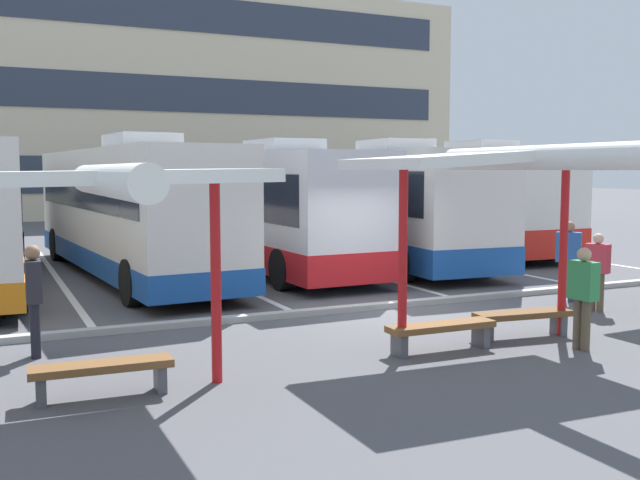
% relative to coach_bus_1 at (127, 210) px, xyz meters
% --- Properties ---
extents(ground_plane, '(160.00, 160.00, 0.00)m').
position_rel_coach_bus_1_xyz_m(ground_plane, '(3.98, -7.42, -1.77)').
color(ground_plane, '#515156').
extents(terminal_building, '(44.96, 10.75, 16.88)m').
position_rel_coach_bus_1_xyz_m(terminal_building, '(4.03, 28.31, 5.31)').
color(terminal_building, beige).
rests_on(terminal_building, ground).
extents(coach_bus_1, '(3.35, 12.35, 3.72)m').
position_rel_coach_bus_1_xyz_m(coach_bus_1, '(0.00, 0.00, 0.00)').
color(coach_bus_1, silver).
rests_on(coach_bus_1, ground).
extents(coach_bus_2, '(2.87, 11.04, 3.65)m').
position_rel_coach_bus_1_xyz_m(coach_bus_2, '(3.88, -0.14, -0.07)').
color(coach_bus_2, silver).
rests_on(coach_bus_2, ground).
extents(coach_bus_3, '(3.37, 12.20, 3.72)m').
position_rel_coach_bus_1_xyz_m(coach_bus_3, '(7.60, 0.17, -0.03)').
color(coach_bus_3, silver).
rests_on(coach_bus_3, ground).
extents(coach_bus_4, '(3.03, 10.55, 3.81)m').
position_rel_coach_bus_1_xyz_m(coach_bus_4, '(11.76, 1.41, 0.00)').
color(coach_bus_4, silver).
rests_on(coach_bus_4, ground).
extents(lane_stripe_1, '(0.16, 14.00, 0.01)m').
position_rel_coach_bus_1_xyz_m(lane_stripe_1, '(-1.81, 0.31, -1.76)').
color(lane_stripe_1, white).
rests_on(lane_stripe_1, ground).
extents(lane_stripe_2, '(0.16, 14.00, 0.01)m').
position_rel_coach_bus_1_xyz_m(lane_stripe_2, '(2.05, 0.31, -1.76)').
color(lane_stripe_2, white).
rests_on(lane_stripe_2, ground).
extents(lane_stripe_3, '(0.16, 14.00, 0.01)m').
position_rel_coach_bus_1_xyz_m(lane_stripe_3, '(5.91, 0.31, -1.76)').
color(lane_stripe_3, white).
rests_on(lane_stripe_3, ground).
extents(lane_stripe_4, '(0.16, 14.00, 0.01)m').
position_rel_coach_bus_1_xyz_m(lane_stripe_4, '(9.77, 0.31, -1.76)').
color(lane_stripe_4, white).
rests_on(lane_stripe_4, ground).
extents(lane_stripe_5, '(0.16, 14.00, 0.01)m').
position_rel_coach_bus_1_xyz_m(lane_stripe_5, '(13.64, 0.31, -1.76)').
color(lane_stripe_5, white).
rests_on(lane_stripe_5, ground).
extents(waiting_shelter_0, '(4.00, 4.31, 2.91)m').
position_rel_coach_bus_1_xyz_m(waiting_shelter_0, '(-2.26, -10.84, 0.92)').
color(waiting_shelter_0, red).
rests_on(waiting_shelter_0, ground).
extents(bench_0, '(1.76, 0.49, 0.45)m').
position_rel_coach_bus_1_xyz_m(bench_0, '(-2.26, -10.62, -1.43)').
color(bench_0, brown).
rests_on(bench_0, ground).
extents(waiting_shelter_1, '(4.19, 4.40, 3.25)m').
position_rel_coach_bus_1_xyz_m(waiting_shelter_1, '(3.82, -10.68, 1.20)').
color(waiting_shelter_1, red).
rests_on(waiting_shelter_1, ground).
extents(bench_1, '(1.82, 0.45, 0.45)m').
position_rel_coach_bus_1_xyz_m(bench_1, '(2.92, -10.46, -1.43)').
color(bench_1, brown).
rests_on(bench_1, ground).
extents(bench_2, '(1.78, 0.62, 0.45)m').
position_rel_coach_bus_1_xyz_m(bench_2, '(4.72, -10.26, -1.43)').
color(bench_2, brown).
rests_on(bench_2, ground).
extents(platform_kerb, '(44.00, 0.24, 0.12)m').
position_rel_coach_bus_1_xyz_m(platform_kerb, '(3.98, -7.00, -1.71)').
color(platform_kerb, '#ADADA8').
rests_on(platform_kerb, ground).
extents(waiting_passenger_0, '(0.24, 0.48, 1.64)m').
position_rel_coach_bus_1_xyz_m(waiting_passenger_0, '(4.99, -11.33, -0.83)').
color(waiting_passenger_0, brown).
rests_on(waiting_passenger_0, ground).
extents(waiting_passenger_1, '(0.23, 0.50, 1.72)m').
position_rel_coach_bus_1_xyz_m(waiting_passenger_1, '(-2.88, -8.15, -0.76)').
color(waiting_passenger_1, black).
rests_on(waiting_passenger_1, ground).
extents(waiting_passenger_2, '(0.48, 0.53, 1.75)m').
position_rel_coach_bus_1_xyz_m(waiting_passenger_2, '(7.88, -8.00, -0.75)').
color(waiting_passenger_2, '#33384C').
rests_on(waiting_passenger_2, ground).
extents(waiting_passenger_3, '(0.39, 0.51, 1.58)m').
position_rel_coach_bus_1_xyz_m(waiting_passenger_3, '(7.62, -9.07, -0.86)').
color(waiting_passenger_3, brown).
rests_on(waiting_passenger_3, ground).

